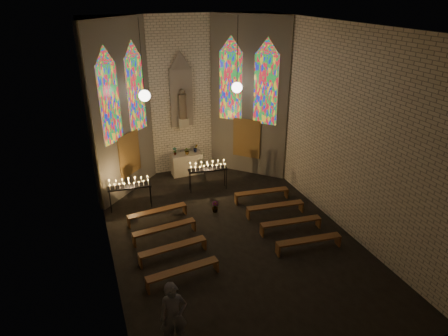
{
  "coord_description": "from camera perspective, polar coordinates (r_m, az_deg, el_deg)",
  "views": [
    {
      "loc": [
        -4.33,
        -10.93,
        8.01
      ],
      "look_at": [
        0.12,
        0.88,
        2.23
      ],
      "focal_mm": 32.0,
      "sensor_mm": 36.0,
      "label": 1
    }
  ],
  "objects": [
    {
      "name": "pew_left_1",
      "position": [
        14.12,
        -8.5,
        -8.57
      ],
      "size": [
        2.25,
        0.54,
        0.43
      ],
      "rotation": [
        0.0,
        0.0,
        0.1
      ],
      "color": "brown",
      "rests_on": "ground"
    },
    {
      "name": "votive_stand_left",
      "position": [
        15.78,
        -13.38,
        -2.33
      ],
      "size": [
        1.67,
        0.51,
        1.21
      ],
      "rotation": [
        0.0,
        0.0,
        -0.08
      ],
      "color": "black",
      "rests_on": "ground"
    },
    {
      "name": "flower_vase_right",
      "position": [
        18.43,
        -4.07,
        2.86
      ],
      "size": [
        0.22,
        0.18,
        0.39
      ],
      "primitive_type": "imported",
      "rotation": [
        0.0,
        0.0,
        0.05
      ],
      "color": "#4C723F",
      "rests_on": "altar"
    },
    {
      "name": "visitor",
      "position": [
        10.11,
        -7.22,
        -20.21
      ],
      "size": [
        0.69,
        0.48,
        1.83
      ],
      "primitive_type": "imported",
      "rotation": [
        0.0,
        0.0,
        -0.06
      ],
      "color": "#4D4D57",
      "rests_on": "ground"
    },
    {
      "name": "pew_right_1",
      "position": [
        15.38,
        7.33,
        -5.5
      ],
      "size": [
        2.25,
        0.54,
        0.43
      ],
      "rotation": [
        0.0,
        0.0,
        -0.1
      ],
      "color": "brown",
      "rests_on": "ground"
    },
    {
      "name": "votive_stand_right",
      "position": [
        16.8,
        -2.35,
        0.08
      ],
      "size": [
        1.68,
        0.58,
        1.21
      ],
      "rotation": [
        0.0,
        0.0,
        -0.11
      ],
      "color": "black",
      "rests_on": "ground"
    },
    {
      "name": "flower_vase_center",
      "position": [
        18.24,
        -5.28,
        2.47
      ],
      "size": [
        0.36,
        0.33,
        0.34
      ],
      "primitive_type": "imported",
      "rotation": [
        0.0,
        0.0,
        -0.22
      ],
      "color": "#4C723F",
      "rests_on": "altar"
    },
    {
      "name": "aisle_flower_pot",
      "position": [
        15.51,
        -1.3,
        -5.57
      ],
      "size": [
        0.28,
        0.28,
        0.43
      ],
      "primitive_type": "imported",
      "rotation": [
        0.0,
        0.0,
        -0.16
      ],
      "color": "#4C723F",
      "rests_on": "ground"
    },
    {
      "name": "pew_right_2",
      "position": [
        14.49,
        9.53,
        -7.7
      ],
      "size": [
        2.25,
        0.54,
        0.43
      ],
      "rotation": [
        0.0,
        0.0,
        -0.1
      ],
      "color": "brown",
      "rests_on": "ground"
    },
    {
      "name": "flower_vase_left",
      "position": [
        18.21,
        -7.03,
        2.41
      ],
      "size": [
        0.23,
        0.19,
        0.37
      ],
      "primitive_type": "imported",
      "rotation": [
        0.0,
        0.0,
        -0.32
      ],
      "color": "#4C723F",
      "rests_on": "altar"
    },
    {
      "name": "pew_right_3",
      "position": [
        13.65,
        12.03,
        -10.17
      ],
      "size": [
        2.25,
        0.54,
        0.43
      ],
      "rotation": [
        0.0,
        0.0,
        -0.1
      ],
      "color": "brown",
      "rests_on": "ground"
    },
    {
      "name": "pew_left_2",
      "position": [
        13.14,
        -7.32,
        -11.28
      ],
      "size": [
        2.25,
        0.54,
        0.43
      ],
      "rotation": [
        0.0,
        0.0,
        0.1
      ],
      "color": "brown",
      "rests_on": "ground"
    },
    {
      "name": "pew_right_0",
      "position": [
        16.31,
        5.4,
        -3.54
      ],
      "size": [
        2.25,
        0.54,
        0.43
      ],
      "rotation": [
        0.0,
        0.0,
        -0.1
      ],
      "color": "brown",
      "rests_on": "ground"
    },
    {
      "name": "pew_left_0",
      "position": [
        15.12,
        -9.52,
        -6.21
      ],
      "size": [
        2.25,
        0.54,
        0.43
      ],
      "rotation": [
        0.0,
        0.0,
        0.1
      ],
      "color": "brown",
      "rests_on": "ground"
    },
    {
      "name": "pew_left_3",
      "position": [
        12.21,
        -5.91,
        -14.41
      ],
      "size": [
        2.25,
        0.54,
        0.43
      ],
      "rotation": [
        0.0,
        0.0,
        0.1
      ],
      "color": "brown",
      "rests_on": "ground"
    },
    {
      "name": "room",
      "position": [
        15.55,
        -3.69,
        8.53
      ],
      "size": [
        8.22,
        12.43,
        7.0
      ],
      "color": "beige",
      "rests_on": "ground"
    },
    {
      "name": "altar",
      "position": [
        18.53,
        -5.33,
        0.6
      ],
      "size": [
        1.4,
        0.6,
        1.0
      ],
      "primitive_type": "cube",
      "color": "#AAA28B",
      "rests_on": "ground"
    },
    {
      "name": "floor",
      "position": [
        14.23,
        0.81,
        -9.65
      ],
      "size": [
        12.0,
        12.0,
        0.0
      ],
      "primitive_type": "plane",
      "color": "black",
      "rests_on": "ground"
    }
  ]
}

